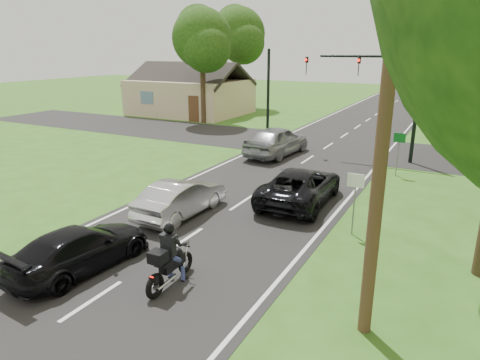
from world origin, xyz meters
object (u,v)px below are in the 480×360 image
Objects in this scene: silver_suv at (277,141)px; utility_pole_near at (387,98)px; dark_suv at (300,186)px; dark_car_behind at (80,248)px; silver_sedan at (181,198)px; utility_pole_far at (451,63)px; sign_white at (355,189)px; sign_green at (399,144)px; motorcycle_rider at (169,262)px; traffic_signal at (382,84)px.

utility_pole_near is at bearing 125.38° from silver_suv.
dark_car_behind is (-3.56, -8.04, -0.10)m from dark_suv.
silver_sedan is 0.41× the size of utility_pole_far.
sign_white is at bearing 138.65° from dark_suv.
silver_suv is at bearing 170.52° from sign_green.
sign_white is 8.00m from sign_green.
motorcycle_rider is 0.48× the size of dark_car_behind.
silver_sedan is (-3.43, -3.37, -0.03)m from dark_suv.
silver_suv is (-0.60, 10.38, 0.19)m from silver_sedan.
sign_green reaches higher than silver_suv.
utility_pole_near reaches higher than silver_sedan.
traffic_signal reaches higher than dark_car_behind.
sign_green is (6.27, 9.24, 0.91)m from silver_sedan.
sign_green is at bearing -96.73° from utility_pole_far.
silver_sedan is at bearing -124.15° from sign_green.
dark_suv is 2.41× the size of sign_green.
sign_green is (3.64, 13.48, 0.91)m from motorcycle_rider.
sign_white is at bearing 55.91° from motorcycle_rider.
silver_suv is at bearing -160.55° from traffic_signal.
silver_suv reaches higher than dark_suv.
utility_pole_near reaches higher than sign_white.
motorcycle_rider is 0.32× the size of traffic_signal.
motorcycle_rider reaches higher than dark_car_behind.
traffic_signal is at bearing -155.19° from silver_suv.
utility_pole_far reaches higher than dark_car_behind.
silver_suv is 6.50m from traffic_signal.
dark_suv is at bearing -109.01° from dark_car_behind.
silver_suv is 13.48m from utility_pole_far.
utility_pole_near is at bearing -168.29° from dark_car_behind.
silver_sedan is at bearing -111.00° from traffic_signal.
sign_green is (1.56, -3.02, -2.54)m from traffic_signal.
dark_car_behind is at bearing 89.95° from silver_sedan.
utility_pole_near is at bearing -84.28° from sign_green.
sign_green is at bearing -122.68° from silver_sedan.
silver_sedan is 9.52m from utility_pole_near.
traffic_signal is at bearing 80.87° from motorcycle_rider.
silver_suv is 11.34m from sign_white.
utility_pole_near and utility_pole_far have the same top height.
sign_white reaches higher than silver_sedan.
utility_pole_far is at bearing -106.05° from dark_suv.
utility_pole_near is (4.13, -7.12, 4.36)m from dark_suv.
motorcycle_rider is at bearing -101.40° from utility_pole_far.
sign_green is (6.39, 13.91, 0.97)m from dark_car_behind.
sign_green reaches higher than motorcycle_rider.
traffic_signal is 8.55m from utility_pole_far.
silver_sedan is 22.07m from utility_pole_far.
dark_suv is 9.60m from traffic_signal.
motorcycle_rider is 13.99m from sign_green.
utility_pole_near is at bearing -73.24° from sign_white.
utility_pole_far is (0.00, 24.00, 0.00)m from utility_pole_near.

